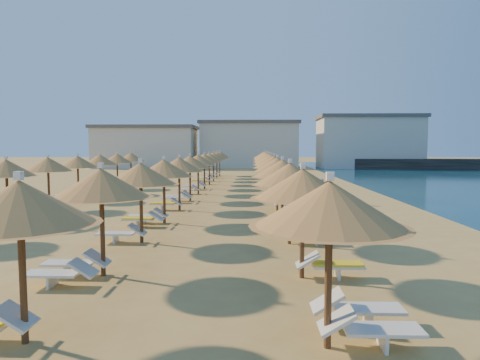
{
  "coord_description": "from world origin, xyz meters",
  "views": [
    {
      "loc": [
        1.16,
        -21.48,
        3.3
      ],
      "look_at": [
        0.35,
        4.0,
        1.3
      ],
      "focal_mm": 32.0,
      "sensor_mm": 36.0,
      "label": 1
    }
  ],
  "objects_px": {
    "parasol_row_east": "(273,162)",
    "beachgoer_c": "(295,185)",
    "beachgoer_a": "(320,194)",
    "beachgoer_b": "(328,189)",
    "jetty": "(429,164)",
    "parasol_row_west": "(194,162)"
  },
  "relations": [
    {
      "from": "beachgoer_c",
      "to": "beachgoer_b",
      "type": "height_order",
      "value": "beachgoer_c"
    },
    {
      "from": "beachgoer_a",
      "to": "beachgoer_b",
      "type": "height_order",
      "value": "beachgoer_b"
    },
    {
      "from": "beachgoer_a",
      "to": "beachgoer_b",
      "type": "relative_size",
      "value": 0.96
    },
    {
      "from": "jetty",
      "to": "beachgoer_b",
      "type": "relative_size",
      "value": 17.55
    },
    {
      "from": "beachgoer_c",
      "to": "beachgoer_b",
      "type": "relative_size",
      "value": 1.1
    },
    {
      "from": "parasol_row_east",
      "to": "parasol_row_west",
      "type": "relative_size",
      "value": 1.0
    },
    {
      "from": "jetty",
      "to": "beachgoer_c",
      "type": "xyz_separation_m",
      "value": [
        -23.11,
        -37.07,
        0.19
      ]
    },
    {
      "from": "beachgoer_b",
      "to": "beachgoer_a",
      "type": "bearing_deg",
      "value": -43.53
    },
    {
      "from": "parasol_row_east",
      "to": "beachgoer_c",
      "type": "bearing_deg",
      "value": -42.01
    },
    {
      "from": "jetty",
      "to": "beachgoer_b",
      "type": "bearing_deg",
      "value": -109.89
    },
    {
      "from": "parasol_row_west",
      "to": "beachgoer_a",
      "type": "xyz_separation_m",
      "value": [
        7.34,
        -5.12,
        -1.51
      ]
    },
    {
      "from": "parasol_row_west",
      "to": "beachgoer_a",
      "type": "bearing_deg",
      "value": -34.91
    },
    {
      "from": "parasol_row_east",
      "to": "parasol_row_west",
      "type": "distance_m",
      "value": 5.06
    },
    {
      "from": "beachgoer_c",
      "to": "beachgoer_b",
      "type": "bearing_deg",
      "value": 20.92
    },
    {
      "from": "beachgoer_c",
      "to": "jetty",
      "type": "bearing_deg",
      "value": 121.73
    },
    {
      "from": "beachgoer_c",
      "to": "beachgoer_b",
      "type": "distance_m",
      "value": 2.34
    },
    {
      "from": "jetty",
      "to": "parasol_row_east",
      "type": "distance_m",
      "value": 43.44
    },
    {
      "from": "parasol_row_east",
      "to": "beachgoer_c",
      "type": "height_order",
      "value": "parasol_row_east"
    },
    {
      "from": "parasol_row_east",
      "to": "beachgoer_b",
      "type": "relative_size",
      "value": 25.71
    },
    {
      "from": "jetty",
      "to": "parasol_row_west",
      "type": "relative_size",
      "value": 0.68
    },
    {
      "from": "parasol_row_east",
      "to": "jetty",
      "type": "bearing_deg",
      "value": 55.71
    },
    {
      "from": "jetty",
      "to": "beachgoer_b",
      "type": "height_order",
      "value": "beachgoer_b"
    }
  ]
}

